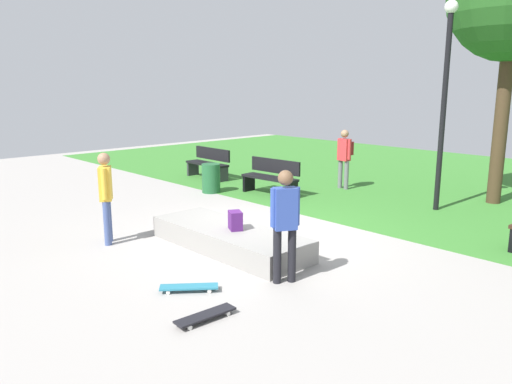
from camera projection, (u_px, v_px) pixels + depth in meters
name	position (u px, v px, depth m)	size (l,w,h in m)	color
ground_plane	(259.00, 236.00, 9.41)	(28.00, 28.00, 0.00)	#9E9993
grass_lawn	(454.00, 182.00, 14.70)	(26.60, 12.22, 0.01)	#387A2D
concrete_ledge	(229.00, 238.00, 8.67)	(3.09, 1.10, 0.38)	gray
backpack_on_ledge	(235.00, 220.00, 8.50)	(0.28, 0.20, 0.32)	#4C1E66
skater_performing_trick	(106.00, 191.00, 8.82)	(0.38, 0.34, 1.64)	#3F5184
skater_watching	(285.00, 218.00, 7.05)	(0.33, 0.39, 1.64)	black
skateboard_by_ledge	(189.00, 287.00, 6.90)	(0.66, 0.75, 0.08)	teal
skateboard_spare	(205.00, 315.00, 6.06)	(0.24, 0.81, 0.08)	black
park_bench_center_lawn	(271.00, 176.00, 12.90)	(1.63, 0.58, 0.91)	black
park_bench_near_lamppost	(209.00, 163.00, 15.16)	(1.61, 0.49, 0.91)	black
lamp_post	(445.00, 88.00, 10.85)	(0.28, 0.28, 4.53)	black
trash_bin	(211.00, 178.00, 13.18)	(0.48, 0.48, 0.76)	#1E592D
pedestrian_with_backpack	(345.00, 154.00, 13.54)	(0.43, 0.36, 1.61)	slate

